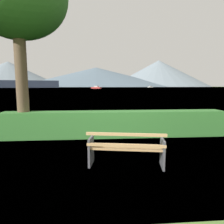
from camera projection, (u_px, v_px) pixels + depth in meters
ground_plane at (126, 165)px, 4.78m from camera, size 1400.00×1400.00×0.00m
water_surface at (96, 87)px, 309.14m from camera, size 620.00×620.00×0.00m
park_bench at (126, 149)px, 4.66m from camera, size 1.84×0.87×0.87m
hedge_row at (115, 124)px, 7.46m from camera, size 8.20×0.71×0.96m
cargo_ship_large at (2, 81)px, 228.85m from camera, size 108.79×42.35×26.36m
fishing_boat_near at (96, 88)px, 149.08m from camera, size 8.18×6.48×2.04m
sailboat_mid at (151, 87)px, 258.71m from camera, size 7.77×5.08×2.04m
distant_hills at (93, 75)px, 560.51m from camera, size 703.14×422.13×75.98m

